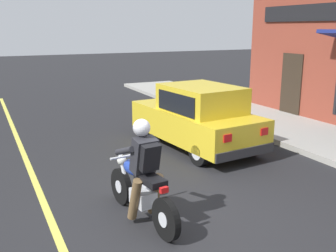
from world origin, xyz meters
TOP-DOWN VIEW (x-y plane):
  - ground_plane at (0.00, 0.00)m, footprint 80.00×80.00m
  - sidewalk_curb at (5.38, 3.00)m, footprint 2.60×22.00m
  - lane_stripe at (-1.80, 3.00)m, footprint 0.12×19.80m
  - motorcycle_with_rider at (-0.51, 0.29)m, footprint 0.63×2.02m
  - car_hatchback at (2.16, 3.27)m, footprint 1.99×3.92m

SIDE VIEW (x-z plane):
  - ground_plane at x=0.00m, z-range 0.00..0.00m
  - lane_stripe at x=-1.80m, z-range 0.00..0.01m
  - sidewalk_curb at x=5.38m, z-range 0.00..0.14m
  - motorcycle_with_rider at x=-0.51m, z-range -0.13..1.49m
  - car_hatchback at x=2.16m, z-range -0.02..1.55m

